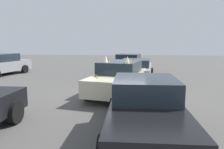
{
  "coord_description": "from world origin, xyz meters",
  "views": [
    {
      "loc": [
        -9.75,
        -0.45,
        2.35
      ],
      "look_at": [
        0.0,
        0.3,
        0.9
      ],
      "focal_mm": 35.23,
      "sensor_mm": 36.0,
      "label": 1
    }
  ],
  "objects_px": {
    "parked_sedan_near_left": "(136,69)",
    "parked_sedan_row_back_far": "(1,65)",
    "parked_sedan_near_right": "(146,109)",
    "art_car_decorated": "(119,78)",
    "parked_sedan_far_left": "(129,63)"
  },
  "relations": [
    {
      "from": "parked_sedan_near_left",
      "to": "parked_sedan_row_back_far",
      "type": "height_order",
      "value": "parked_sedan_row_back_far"
    },
    {
      "from": "parked_sedan_near_right",
      "to": "parked_sedan_row_back_far",
      "type": "height_order",
      "value": "parked_sedan_row_back_far"
    },
    {
      "from": "art_car_decorated",
      "to": "parked_sedan_near_right",
      "type": "height_order",
      "value": "art_car_decorated"
    },
    {
      "from": "parked_sedan_near_right",
      "to": "parked_sedan_far_left",
      "type": "height_order",
      "value": "parked_sedan_near_right"
    },
    {
      "from": "parked_sedan_near_left",
      "to": "parked_sedan_near_right",
      "type": "xyz_separation_m",
      "value": [
        -8.19,
        0.02,
        0.04
      ]
    },
    {
      "from": "art_car_decorated",
      "to": "parked_sedan_far_left",
      "type": "relative_size",
      "value": 1.15
    },
    {
      "from": "parked_sedan_near_right",
      "to": "parked_sedan_row_back_far",
      "type": "relative_size",
      "value": 0.93
    },
    {
      "from": "parked_sedan_row_back_far",
      "to": "parked_sedan_far_left",
      "type": "xyz_separation_m",
      "value": [
        2.19,
        -9.13,
        -0.03
      ]
    },
    {
      "from": "parked_sedan_near_right",
      "to": "art_car_decorated",
      "type": "bearing_deg",
      "value": -169.04
    },
    {
      "from": "parked_sedan_near_right",
      "to": "parked_sedan_row_back_far",
      "type": "distance_m",
      "value": 13.64
    },
    {
      "from": "parked_sedan_near_left",
      "to": "parked_sedan_near_right",
      "type": "height_order",
      "value": "parked_sedan_near_right"
    },
    {
      "from": "art_car_decorated",
      "to": "parked_sedan_near_left",
      "type": "distance_m",
      "value": 3.78
    },
    {
      "from": "art_car_decorated",
      "to": "parked_sedan_far_left",
      "type": "distance_m",
      "value": 7.42
    },
    {
      "from": "art_car_decorated",
      "to": "parked_sedan_near_right",
      "type": "bearing_deg",
      "value": 23.77
    },
    {
      "from": "art_car_decorated",
      "to": "parked_sedan_far_left",
      "type": "height_order",
      "value": "art_car_decorated"
    }
  ]
}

